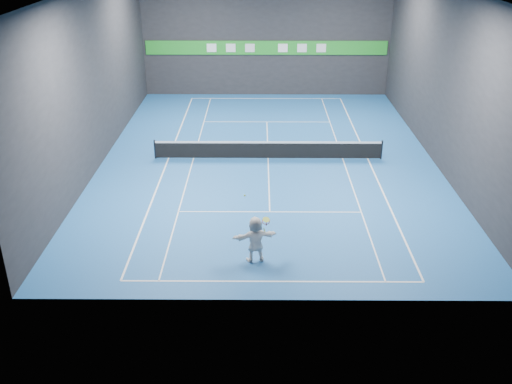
{
  "coord_description": "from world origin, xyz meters",
  "views": [
    {
      "loc": [
        -0.46,
        -29.14,
        11.74
      ],
      "look_at": [
        -0.61,
        -7.48,
        1.5
      ],
      "focal_mm": 40.0,
      "sensor_mm": 36.0,
      "label": 1
    }
  ],
  "objects_px": {
    "tennis_net": "(268,149)",
    "tennis_racket": "(266,222)",
    "tennis_ball": "(245,196)",
    "player": "(255,239)"
  },
  "relations": [
    {
      "from": "tennis_ball",
      "to": "tennis_racket",
      "type": "bearing_deg",
      "value": -14.32
    },
    {
      "from": "tennis_racket",
      "to": "tennis_ball",
      "type": "bearing_deg",
      "value": 165.68
    },
    {
      "from": "player",
      "to": "tennis_racket",
      "type": "xyz_separation_m",
      "value": [
        0.39,
        0.05,
        0.72
      ]
    },
    {
      "from": "tennis_net",
      "to": "tennis_racket",
      "type": "xyz_separation_m",
      "value": [
        -0.22,
        -10.42,
        1.11
      ]
    },
    {
      "from": "player",
      "to": "tennis_racket",
      "type": "relative_size",
      "value": 2.93
    },
    {
      "from": "tennis_racket",
      "to": "player",
      "type": "bearing_deg",
      "value": -172.98
    },
    {
      "from": "tennis_ball",
      "to": "player",
      "type": "bearing_deg",
      "value": -32.01
    },
    {
      "from": "tennis_net",
      "to": "tennis_racket",
      "type": "distance_m",
      "value": 10.48
    },
    {
      "from": "tennis_ball",
      "to": "tennis_racket",
      "type": "xyz_separation_m",
      "value": [
        0.78,
        -0.2,
        -0.99
      ]
    },
    {
      "from": "player",
      "to": "tennis_net",
      "type": "distance_m",
      "value": 10.49
    }
  ]
}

